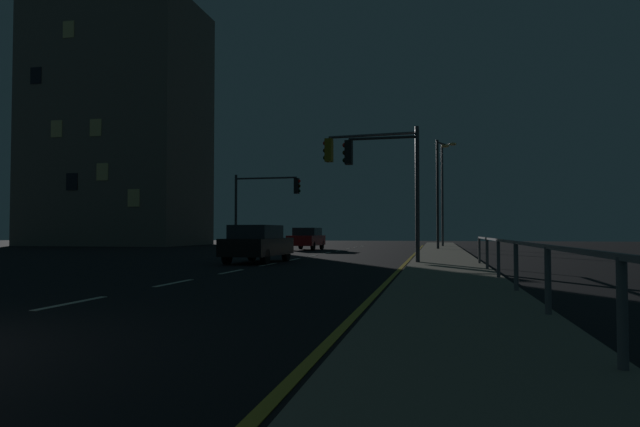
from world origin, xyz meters
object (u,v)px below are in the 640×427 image
object	(u,v)px
street_lamp_far_end	(439,184)
traffic_light_near_left	(384,171)
building_distant	(119,126)
car	(258,243)
street_lamp_corner	(444,185)
traffic_light_mid_left	(265,197)
traffic_light_overhead_east	(375,168)
car_oncoming	(307,238)

from	to	relation	value
street_lamp_far_end	traffic_light_near_left	bearing A→B (deg)	-97.21
traffic_light_near_left	building_distant	xyz separation A→B (m)	(-27.90, 26.45, 7.84)
car	street_lamp_corner	bearing A→B (deg)	70.76
traffic_light_mid_left	traffic_light_overhead_east	distance (m)	13.41
traffic_light_near_left	street_lamp_corner	world-z (taller)	street_lamp_corner
traffic_light_near_left	traffic_light_mid_left	bearing A→B (deg)	126.70
traffic_light_overhead_east	street_lamp_far_end	xyz separation A→B (m)	(2.58, 16.70, 0.70)
traffic_light_near_left	traffic_light_overhead_east	bearing A→B (deg)	132.79
car	traffic_light_mid_left	size ratio (longest dim) A/B	0.92
building_distant	street_lamp_corner	bearing A→B (deg)	-5.50
traffic_light_mid_left	traffic_light_overhead_east	bearing A→B (deg)	-53.58
car	car_oncoming	xyz separation A→B (m)	(-1.74, 16.37, 0.00)
traffic_light_overhead_east	building_distant	xyz separation A→B (m)	(-27.49, 26.00, 7.65)
traffic_light_overhead_east	street_lamp_corner	size ratio (longest dim) A/B	0.64
traffic_light_overhead_east	street_lamp_far_end	bearing A→B (deg)	81.21
traffic_light_overhead_east	street_lamp_far_end	distance (m)	16.91
car_oncoming	traffic_light_overhead_east	xyz separation A→B (m)	(6.69, -16.65, 3.02)
car	street_lamp_far_end	size ratio (longest dim) A/B	0.60
street_lamp_far_end	car	bearing A→B (deg)	-114.62
traffic_light_mid_left	street_lamp_far_end	distance (m)	12.14
car	building_distant	size ratio (longest dim) A/B	0.19
car_oncoming	car	bearing A→B (deg)	-83.93
car	traffic_light_near_left	bearing A→B (deg)	-7.65
traffic_light_near_left	traffic_light_mid_left	size ratio (longest dim) A/B	1.04
traffic_light_overhead_east	building_distant	size ratio (longest dim) A/B	0.23
traffic_light_near_left	building_distant	distance (m)	39.24
car_oncoming	building_distant	xyz separation A→B (m)	(-20.80, 9.36, 10.67)
car	traffic_light_mid_left	xyz separation A→B (m)	(-3.01, 10.52, 2.63)
car_oncoming	street_lamp_far_end	distance (m)	9.99
traffic_light_mid_left	building_distant	distance (m)	26.03
street_lamp_far_end	building_distant	world-z (taller)	building_distant
traffic_light_overhead_east	street_lamp_corner	bearing A→B (deg)	82.56
street_lamp_far_end	traffic_light_mid_left	bearing A→B (deg)	-150.73
traffic_light_mid_left	car	bearing A→B (deg)	-74.00
car	traffic_light_mid_left	distance (m)	11.25
street_lamp_corner	car_oncoming	bearing A→B (deg)	-146.50
car_oncoming	traffic_light_overhead_east	distance (m)	18.19
car_oncoming	street_lamp_far_end	bearing A→B (deg)	0.32
street_lamp_far_end	building_distant	distance (m)	32.24
traffic_light_overhead_east	street_lamp_far_end	size ratio (longest dim) A/B	0.71
traffic_light_mid_left	street_lamp_corner	size ratio (longest dim) A/B	0.60
traffic_light_overhead_east	street_lamp_corner	xyz separation A→B (m)	(3.01, 23.07, 1.14)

